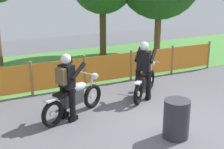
{
  "coord_description": "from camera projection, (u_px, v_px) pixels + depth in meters",
  "views": [
    {
      "loc": [
        -4.3,
        -5.85,
        3.55
      ],
      "look_at": [
        -0.7,
        1.68,
        0.9
      ],
      "focal_mm": 52.21,
      "sensor_mm": 36.0,
      "label": 1
    }
  ],
  "objects": [
    {
      "name": "rider_trailing",
      "position": [
        144.0,
        68.0,
        9.27
      ],
      "size": [
        0.73,
        0.73,
        1.69
      ],
      "rotation": [
        0.0,
        0.0,
        0.76
      ],
      "color": "black",
      "rests_on": "ground"
    },
    {
      "name": "oil_drum",
      "position": [
        176.0,
        119.0,
        7.19
      ],
      "size": [
        0.58,
        0.58,
        0.88
      ],
      "primitive_type": "cylinder",
      "color": "#2D2D33",
      "rests_on": "ground"
    },
    {
      "name": "ground",
      "position": [
        168.0,
        125.0,
        7.88
      ],
      "size": [
        24.0,
        24.0,
        0.02
      ],
      "primitive_type": "cube",
      "color": "#5B5B60"
    },
    {
      "name": "motorcycle_lead",
      "position": [
        74.0,
        99.0,
        8.22
      ],
      "size": [
        1.93,
        1.09,
        1.0
      ],
      "rotation": [
        0.0,
        0.0,
        0.47
      ],
      "color": "black",
      "rests_on": "ground"
    },
    {
      "name": "barrier_fence",
      "position": [
        109.0,
        68.0,
        10.64
      ],
      "size": [
        8.47,
        0.08,
        1.05
      ],
      "color": "olive",
      "rests_on": "ground"
    },
    {
      "name": "grass_verge",
      "position": [
        82.0,
        64.0,
        13.0
      ],
      "size": [
        24.0,
        5.1,
        0.01
      ],
      "primitive_type": "cube",
      "color": "#4C8C3D",
      "rests_on": "ground"
    },
    {
      "name": "rider_lead",
      "position": [
        67.0,
        83.0,
        7.91
      ],
      "size": [
        0.78,
        0.7,
        1.69
      ],
      "rotation": [
        0.0,
        0.0,
        0.47
      ],
      "color": "black",
      "rests_on": "ground"
    },
    {
      "name": "motorcycle_trailing",
      "position": [
        145.0,
        81.0,
        9.58
      ],
      "size": [
        1.52,
        1.44,
        0.94
      ],
      "rotation": [
        0.0,
        0.0,
        0.76
      ],
      "color": "black",
      "rests_on": "ground"
    }
  ]
}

